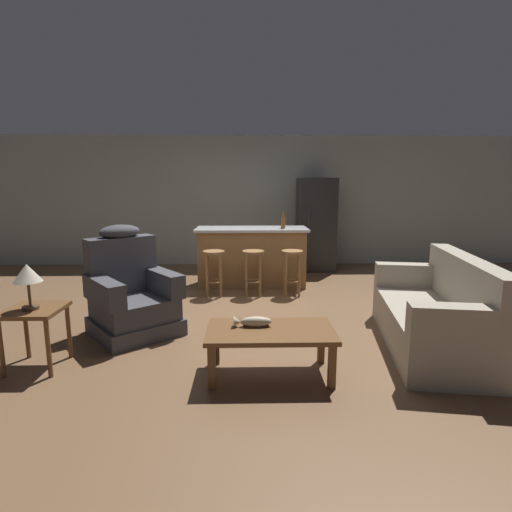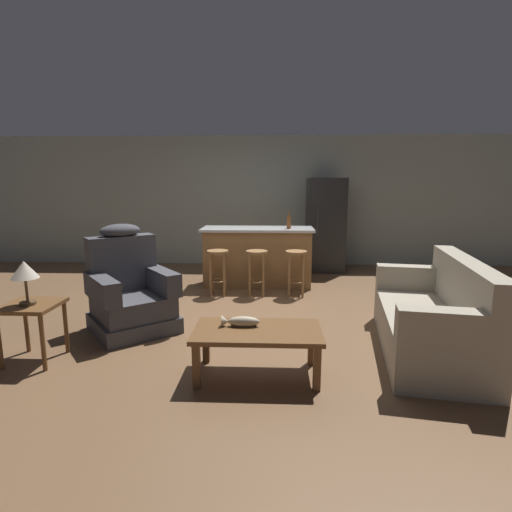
{
  "view_description": "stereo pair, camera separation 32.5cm",
  "coord_description": "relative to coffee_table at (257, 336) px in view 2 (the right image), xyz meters",
  "views": [
    {
      "loc": [
        -0.07,
        -5.08,
        1.66
      ],
      "look_at": [
        0.04,
        -0.1,
        0.75
      ],
      "focal_mm": 28.0,
      "sensor_mm": 36.0,
      "label": 1
    },
    {
      "loc": [
        0.25,
        -5.08,
        1.66
      ],
      "look_at": [
        0.04,
        -0.1,
        0.75
      ],
      "focal_mm": 28.0,
      "sensor_mm": 36.0,
      "label": 2
    }
  ],
  "objects": [
    {
      "name": "couch",
      "position": [
        1.72,
        0.56,
        -0.02
      ],
      "size": [
        1.13,
        2.01,
        0.94
      ],
      "rotation": [
        0.0,
        0.0,
        2.98
      ],
      "color": "#9E937F",
      "rests_on": "ground_plane"
    },
    {
      "name": "fish_figurine",
      "position": [
        -0.15,
        0.07,
        0.1
      ],
      "size": [
        0.34,
        0.1,
        0.1
      ],
      "color": "#4C3823",
      "rests_on": "coffee_table"
    },
    {
      "name": "recliner_near_lamp",
      "position": [
        -1.5,
        1.08,
        0.06
      ],
      "size": [
        1.18,
        1.18,
        1.2
      ],
      "rotation": [
        0.0,
        0.0,
        -0.9
      ],
      "color": "#3D3D42",
      "rests_on": "ground_plane"
    },
    {
      "name": "back_wall",
      "position": [
        -0.12,
        4.94,
        0.94
      ],
      "size": [
        12.0,
        0.05,
        2.6
      ],
      "color": "#939E93",
      "rests_on": "ground_plane"
    },
    {
      "name": "bar_stool_right",
      "position": [
        0.47,
        2.54,
        0.11
      ],
      "size": [
        0.32,
        0.32,
        0.68
      ],
      "color": "olive",
      "rests_on": "ground_plane"
    },
    {
      "name": "bar_stool_middle",
      "position": [
        -0.11,
        2.54,
        0.11
      ],
      "size": [
        0.32,
        0.32,
        0.68
      ],
      "color": "olive",
      "rests_on": "ground_plane"
    },
    {
      "name": "table_lamp",
      "position": [
        -2.11,
        0.17,
        0.5
      ],
      "size": [
        0.24,
        0.24,
        0.41
      ],
      "color": "#4C3823",
      "rests_on": "end_table"
    },
    {
      "name": "coffee_table",
      "position": [
        0.0,
        0.0,
        0.0
      ],
      "size": [
        1.1,
        0.6,
        0.42
      ],
      "color": "brown",
      "rests_on": "ground_plane"
    },
    {
      "name": "kitchen_island",
      "position": [
        -0.12,
        3.17,
        0.11
      ],
      "size": [
        1.8,
        0.7,
        0.95
      ],
      "color": "olive",
      "rests_on": "ground_plane"
    },
    {
      "name": "bottle_tall_green",
      "position": [
        0.38,
        3.08,
        0.69
      ],
      "size": [
        0.07,
        0.07,
        0.27
      ],
      "color": "brown",
      "rests_on": "kitchen_island"
    },
    {
      "name": "refrigerator",
      "position": [
        1.12,
        4.37,
        0.52
      ],
      "size": [
        0.7,
        0.69,
        1.76
      ],
      "color": "black",
      "rests_on": "ground_plane"
    },
    {
      "name": "end_table",
      "position": [
        -2.11,
        0.2,
        0.1
      ],
      "size": [
        0.48,
        0.48,
        0.56
      ],
      "color": "brown",
      "rests_on": "ground_plane"
    },
    {
      "name": "ground_plane",
      "position": [
        -0.12,
        1.82,
        -0.36
      ],
      "size": [
        12.0,
        12.0,
        0.0
      ],
      "color": "brown"
    },
    {
      "name": "bar_stool_left",
      "position": [
        -0.69,
        2.54,
        0.11
      ],
      "size": [
        0.32,
        0.32,
        0.68
      ],
      "color": "olive",
      "rests_on": "ground_plane"
    }
  ]
}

